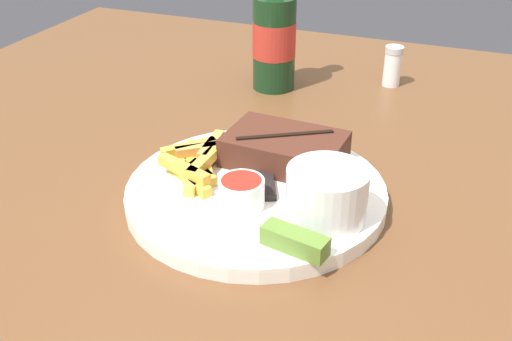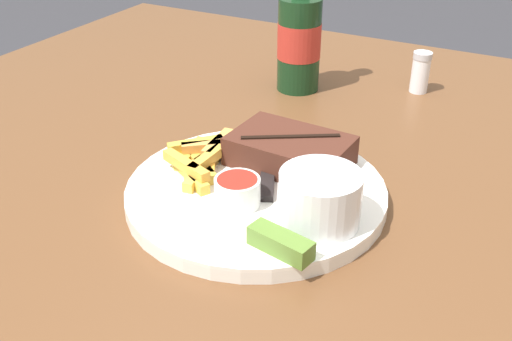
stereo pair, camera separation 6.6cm
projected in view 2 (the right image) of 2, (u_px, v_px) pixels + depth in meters
The scene contains 11 objects.
dining_table at pixel (256, 251), 0.72m from camera, with size 1.29×1.27×0.78m.
dinner_plate at pixel (256, 193), 0.68m from camera, with size 0.29×0.29×0.02m.
steak_portion at pixel (290, 151), 0.71m from camera, with size 0.14×0.10×0.04m.
fries_pile at pixel (201, 159), 0.70m from camera, with size 0.09×0.12×0.02m.
coleslaw_cup at pixel (320, 196), 0.60m from camera, with size 0.08×0.08×0.06m.
dipping_sauce_cup at pixel (234, 190), 0.63m from camera, with size 0.05×0.05×0.03m.
pickle_spear at pixel (280, 243), 0.56m from camera, with size 0.07×0.03×0.02m.
fork_utensil at pixel (191, 177), 0.69m from camera, with size 0.13×0.05×0.00m.
knife_utensil at pixel (269, 169), 0.70m from camera, with size 0.09×0.16×0.01m.
beer_bottle at pixel (299, 38), 0.92m from camera, with size 0.07×0.07×0.23m.
salt_shaker at pixel (420, 72), 0.94m from camera, with size 0.03×0.03×0.07m.
Camera 2 is at (0.27, -0.50, 1.15)m, focal length 42.00 mm.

